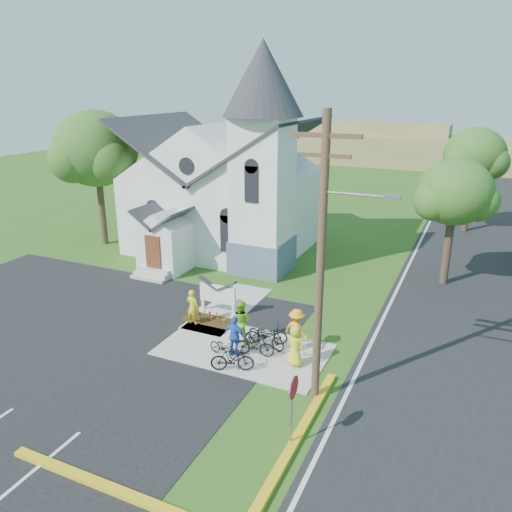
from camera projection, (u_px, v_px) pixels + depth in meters
The scene contains 23 objects.
ground at pixel (207, 348), 21.27m from camera, with size 120.00×120.00×0.00m, color #335919.
parking_lot at pixel (49, 336), 22.30m from camera, with size 20.00×16.00×0.02m, color black.
road at pixel (474, 270), 30.26m from camera, with size 8.00×90.00×0.02m, color black.
sidewalk at pixel (244, 350), 21.11m from camera, with size 7.00×4.00×0.05m, color #ABA59A.
church at pixel (227, 173), 32.47m from camera, with size 12.35×12.00×13.00m.
church_sign at pixel (218, 294), 24.17m from camera, with size 2.20×0.40×1.70m.
flower_bed at pixel (209, 320), 23.71m from camera, with size 2.60×1.10×0.07m, color #3B2410.
utility_pole at pixel (323, 256), 16.13m from camera, with size 3.45×0.28×10.00m.
stop_sign at pixel (293, 396), 14.95m from camera, with size 0.11×0.76×2.48m.
tree_lot_corner at pixel (96, 149), 33.23m from camera, with size 5.60×5.60×9.15m.
tree_road_near at pixel (455, 193), 26.58m from camera, with size 4.00×4.00×7.05m.
tree_road_mid at pixel (475, 155), 36.53m from camera, with size 4.40×4.40×7.80m.
distant_hills at pixel (435, 151), 67.75m from camera, with size 61.00×10.00×5.60m.
cyclist_0 at pixel (193, 307), 23.10m from camera, with size 0.62×0.41×1.70m, color yellow.
bike_0 at pixel (224, 348), 20.40m from camera, with size 0.55×1.56×0.82m, color black.
cyclist_1 at pixel (240, 322), 21.38m from camera, with size 0.95×0.74×1.95m, color #85CF26.
bike_1 at pixel (232, 359), 19.34m from camera, with size 0.48×1.71×1.03m, color black.
cyclist_2 at pixel (235, 336), 20.34m from camera, with size 1.02×0.43×1.75m, color blue.
bike_2 at pixel (266, 334), 21.36m from camera, with size 0.64×1.83×0.96m, color black.
cyclist_3 at pixel (297, 330), 20.76m from camera, with size 1.20×0.69×1.85m, color #FCA41C.
bike_3 at pixel (255, 345), 20.44m from camera, with size 0.47×1.67×1.00m, color black.
cyclist_4 at pixel (295, 345), 19.63m from camera, with size 0.85×0.55×1.74m, color yellow.
bike_4 at pixel (266, 336), 21.16m from camera, with size 0.68×1.94×1.02m, color black.
Camera 1 is at (9.72, -16.29, 10.62)m, focal length 35.00 mm.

